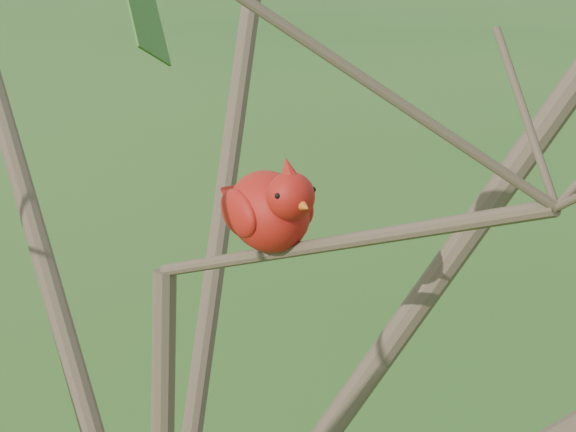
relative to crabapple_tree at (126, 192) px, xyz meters
The scene contains 2 objects.
crabapple_tree is the anchor object (origin of this frame).
cardinal 0.18m from the crabapple_tree, 34.61° to the left, with size 0.20×0.14×0.15m.
Camera 1 is at (0.85, -0.70, 2.48)m, focal length 55.00 mm.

